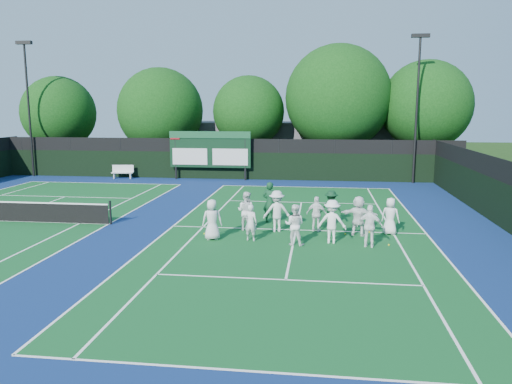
# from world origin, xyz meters

# --- Properties ---
(ground) EXTENTS (120.00, 120.00, 0.00)m
(ground) POSITION_xyz_m (0.00, 0.00, 0.00)
(ground) COLOR #18340E
(ground) RESTS_ON ground
(court_apron) EXTENTS (34.00, 32.00, 0.01)m
(court_apron) POSITION_xyz_m (-6.00, 1.00, 0.00)
(court_apron) COLOR navy
(court_apron) RESTS_ON ground
(near_court) EXTENTS (11.05, 23.85, 0.01)m
(near_court) POSITION_xyz_m (0.00, 1.00, 0.01)
(near_court) COLOR #115221
(near_court) RESTS_ON ground
(back_fence) EXTENTS (34.00, 0.08, 3.00)m
(back_fence) POSITION_xyz_m (-6.00, 16.00, 1.36)
(back_fence) COLOR black
(back_fence) RESTS_ON ground
(scoreboard) EXTENTS (6.00, 0.21, 3.55)m
(scoreboard) POSITION_xyz_m (-7.01, 15.59, 2.19)
(scoreboard) COLOR black
(scoreboard) RESTS_ON ground
(clubhouse) EXTENTS (18.00, 6.00, 4.00)m
(clubhouse) POSITION_xyz_m (-2.00, 24.00, 2.00)
(clubhouse) COLOR #57575C
(clubhouse) RESTS_ON ground
(light_pole_left) EXTENTS (1.20, 0.30, 10.12)m
(light_pole_left) POSITION_xyz_m (-21.00, 15.70, 6.30)
(light_pole_left) COLOR black
(light_pole_left) RESTS_ON ground
(light_pole_right) EXTENTS (1.20, 0.30, 10.12)m
(light_pole_right) POSITION_xyz_m (7.50, 15.70, 6.30)
(light_pole_right) COLOR black
(light_pole_right) RESTS_ON ground
(bench) EXTENTS (1.63, 0.63, 1.01)m
(bench) POSITION_xyz_m (-13.65, 15.37, 0.54)
(bench) COLOR silver
(bench) RESTS_ON ground
(tree_a) EXTENTS (6.05, 6.05, 7.82)m
(tree_a) POSITION_xyz_m (-20.54, 19.58, 4.64)
(tree_a) COLOR black
(tree_a) RESTS_ON ground
(tree_b) EXTENTS (6.89, 6.89, 8.44)m
(tree_b) POSITION_xyz_m (-11.79, 19.58, 4.81)
(tree_b) COLOR black
(tree_b) RESTS_ON ground
(tree_c) EXTENTS (5.65, 5.65, 7.75)m
(tree_c) POSITION_xyz_m (-4.55, 19.58, 4.77)
(tree_c) COLOR black
(tree_c) RESTS_ON ground
(tree_d) EXTENTS (8.16, 8.16, 10.07)m
(tree_d) POSITION_xyz_m (2.43, 19.58, 5.78)
(tree_d) COLOR black
(tree_d) RESTS_ON ground
(tree_e) EXTENTS (6.79, 6.79, 8.81)m
(tree_e) POSITION_xyz_m (9.03, 19.58, 5.24)
(tree_e) COLOR black
(tree_e) RESTS_ON ground
(tennis_ball_0) EXTENTS (0.07, 0.07, 0.07)m
(tennis_ball_0) POSITION_xyz_m (-3.77, -0.22, 0.03)
(tennis_ball_0) COLOR yellow
(tennis_ball_0) RESTS_ON ground
(tennis_ball_1) EXTENTS (0.07, 0.07, 0.07)m
(tennis_ball_1) POSITION_xyz_m (3.12, 0.92, 0.03)
(tennis_ball_1) COLOR yellow
(tennis_ball_1) RESTS_ON ground
(tennis_ball_2) EXTENTS (0.07, 0.07, 0.07)m
(tennis_ball_2) POSITION_xyz_m (3.67, -1.03, 0.03)
(tennis_ball_2) COLOR yellow
(tennis_ball_2) RESTS_ON ground
(tennis_ball_4) EXTENTS (0.07, 0.07, 0.07)m
(tennis_ball_4) POSITION_xyz_m (1.68, 2.60, 0.03)
(tennis_ball_4) COLOR yellow
(tennis_ball_4) RESTS_ON ground
(tennis_ball_5) EXTENTS (0.07, 0.07, 0.07)m
(tennis_ball_5) POSITION_xyz_m (2.09, 0.46, 0.03)
(tennis_ball_5) COLOR yellow
(tennis_ball_5) RESTS_ON ground
(player_front_0) EXTENTS (0.91, 0.71, 1.65)m
(player_front_0) POSITION_xyz_m (-3.26, -0.99, 0.83)
(player_front_0) COLOR silver
(player_front_0) RESTS_ON ground
(player_front_1) EXTENTS (0.60, 0.45, 1.49)m
(player_front_1) POSITION_xyz_m (-1.71, -0.97, 0.74)
(player_front_1) COLOR silver
(player_front_1) RESTS_ON ground
(player_front_2) EXTENTS (0.88, 0.74, 1.61)m
(player_front_2) POSITION_xyz_m (0.06, -1.37, 0.80)
(player_front_2) COLOR white
(player_front_2) RESTS_ON ground
(player_front_3) EXTENTS (1.17, 0.74, 1.72)m
(player_front_3) POSITION_xyz_m (1.49, -0.90, 0.86)
(player_front_3) COLOR white
(player_front_3) RESTS_ON ground
(player_front_4) EXTENTS (1.02, 0.58, 1.64)m
(player_front_4) POSITION_xyz_m (2.90, -1.33, 0.82)
(player_front_4) COLOR white
(player_front_4) RESTS_ON ground
(player_back_0) EXTENTS (0.99, 0.87, 1.69)m
(player_back_0) POSITION_xyz_m (-2.14, 0.74, 0.85)
(player_back_0) COLOR white
(player_back_0) RESTS_ON ground
(player_back_1) EXTENTS (1.26, 0.89, 1.78)m
(player_back_1) POSITION_xyz_m (-0.80, 0.65, 0.89)
(player_back_1) COLOR silver
(player_back_1) RESTS_ON ground
(player_back_2) EXTENTS (0.95, 0.55, 1.52)m
(player_back_2) POSITION_xyz_m (0.88, 0.91, 0.76)
(player_back_2) COLOR white
(player_back_2) RESTS_ON ground
(player_back_3) EXTENTS (1.62, 0.88, 1.67)m
(player_back_3) POSITION_xyz_m (2.60, 0.44, 0.83)
(player_back_3) COLOR white
(player_back_3) RESTS_ON ground
(player_back_4) EXTENTS (0.89, 0.74, 1.56)m
(player_back_4) POSITION_xyz_m (3.93, 0.76, 0.78)
(player_back_4) COLOR white
(player_back_4) RESTS_ON ground
(coach_left) EXTENTS (0.81, 0.66, 1.91)m
(coach_left) POSITION_xyz_m (-1.26, 2.24, 0.96)
(coach_left) COLOR #103C21
(coach_left) RESTS_ON ground
(coach_right) EXTENTS (1.08, 0.69, 1.58)m
(coach_right) POSITION_xyz_m (1.52, 2.18, 0.79)
(coach_right) COLOR #0D321A
(coach_right) RESTS_ON ground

